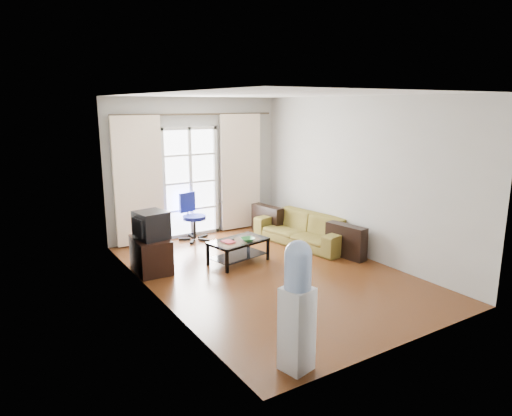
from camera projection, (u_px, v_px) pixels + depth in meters
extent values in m
plane|color=#5E3216|center=(269.00, 272.00, 7.12)|extent=(5.20, 5.20, 0.00)
plane|color=white|center=(270.00, 95.00, 6.52)|extent=(5.20, 5.20, 0.00)
cube|color=#AFAEA7|center=(196.00, 167.00, 8.96)|extent=(3.60, 0.02, 2.70)
cube|color=#AFAEA7|center=(411.00, 226.00, 4.67)|extent=(3.60, 0.02, 2.70)
cube|color=#AFAEA7|center=(154.00, 201.00, 5.88)|extent=(0.02, 5.20, 2.70)
cube|color=#AFAEA7|center=(357.00, 177.00, 7.75)|extent=(0.02, 5.20, 2.70)
cube|color=white|center=(190.00, 182.00, 8.91)|extent=(1.01, 0.02, 2.04)
cube|color=white|center=(191.00, 182.00, 8.90)|extent=(1.16, 0.06, 2.15)
cylinder|color=#4C3F2D|center=(197.00, 114.00, 8.65)|extent=(3.30, 0.04, 0.04)
cube|color=#FFEACD|center=(139.00, 181.00, 8.27)|extent=(0.90, 0.07, 2.35)
cube|color=#FFEACD|center=(241.00, 172.00, 9.39)|extent=(0.90, 0.07, 2.35)
cube|color=#98989B|center=(234.00, 214.00, 9.52)|extent=(0.64, 0.12, 0.64)
imported|color=olive|center=(303.00, 229.00, 8.51)|extent=(2.20, 1.38, 0.57)
cube|color=silver|center=(238.00, 240.00, 7.48)|extent=(1.04, 0.72, 0.01)
cube|color=black|center=(238.00, 256.00, 7.54)|extent=(0.97, 0.65, 0.01)
cube|color=black|center=(227.00, 261.00, 7.05)|extent=(0.05, 0.05, 0.38)
cube|color=black|center=(268.00, 249.00, 7.65)|extent=(0.05, 0.05, 0.38)
cube|color=black|center=(208.00, 254.00, 7.40)|extent=(0.05, 0.05, 0.38)
cube|color=black|center=(248.00, 243.00, 8.00)|extent=(0.05, 0.05, 0.38)
imported|color=#328A47|center=(248.00, 240.00, 7.41)|extent=(0.29, 0.29, 0.06)
imported|color=#A03113|center=(224.00, 243.00, 7.30)|extent=(0.24, 0.28, 0.02)
cube|color=black|center=(230.00, 240.00, 7.44)|extent=(0.18, 0.11, 0.02)
cube|color=black|center=(151.00, 255.00, 7.12)|extent=(0.52, 0.76, 0.54)
cube|color=black|center=(151.00, 225.00, 7.00)|extent=(0.50, 0.53, 0.43)
cube|color=#0C19E5|center=(164.00, 223.00, 7.15)|extent=(0.08, 0.37, 0.32)
cube|color=black|center=(140.00, 227.00, 6.88)|extent=(0.18, 0.33, 0.28)
cylinder|color=black|center=(195.00, 229.00, 8.77)|extent=(0.05, 0.05, 0.46)
cylinder|color=navy|center=(194.00, 217.00, 8.72)|extent=(0.44, 0.44, 0.07)
cube|color=navy|center=(187.00, 202.00, 8.79)|extent=(0.36, 0.14, 0.38)
cube|color=white|center=(297.00, 329.00, 4.43)|extent=(0.32, 0.32, 0.86)
cylinder|color=#9BB9F0|center=(298.00, 271.00, 4.30)|extent=(0.26, 0.26, 0.34)
sphere|color=#9BB9F0|center=(298.00, 254.00, 4.26)|extent=(0.26, 0.26, 0.26)
cube|color=black|center=(306.00, 297.00, 4.46)|extent=(0.06, 0.11, 0.09)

